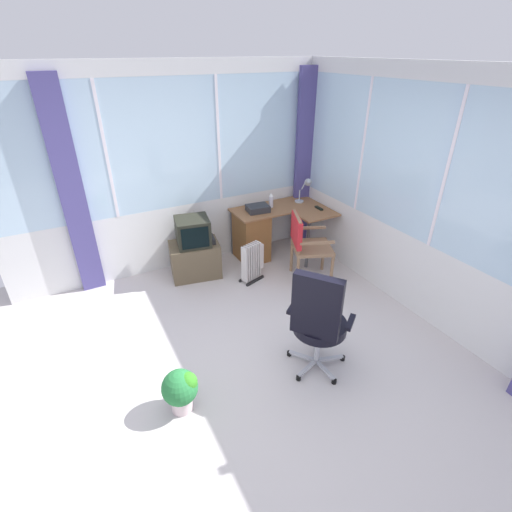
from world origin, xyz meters
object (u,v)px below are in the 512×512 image
Objects in this scene: desk_lamp at (306,187)px; tv_remote at (319,208)px; paper_tray at (258,208)px; office_chair at (318,319)px; potted_plant at (181,389)px; desk at (256,233)px; wooden_armchair at (303,240)px; tv_on_stand at (195,251)px; space_heater at (253,262)px; spray_bottle at (271,200)px.

desk_lamp is 0.38m from tv_remote.
paper_tray is (-0.80, 0.01, -0.19)m from desk_lamp.
office_chair is 2.76× the size of potted_plant.
tv_remote reaches higher than desk.
office_chair reaches higher than paper_tray.
tv_on_stand is at bearing 147.63° from wooden_armchair.
desk_lamp reaches higher than wooden_armchair.
space_heater is at bearing 152.37° from wooden_armchair.
desk_lamp is at bearing 58.25° from office_chair.
tv_remote is at bearing 40.20° from wooden_armchair.
tv_on_stand is (-0.96, -0.07, -0.02)m from desk.
desk is at bearing -169.32° from spray_bottle.
spray_bottle is at bearing 5.50° from tv_on_stand.
tv_on_stand is at bearing -174.50° from spray_bottle.
office_chair is at bearing -7.18° from potted_plant.
spray_bottle is 1.31m from tv_on_stand.
tv_remote is at bearing -21.23° from desk.
spray_bottle is at bearing 10.68° from desk.
space_heater is (0.24, 1.73, -0.35)m from office_chair.
wooden_armchair is at bearing -27.63° from space_heater.
wooden_armchair is 2.27× the size of potted_plant.
spray_bottle is 2.46m from office_chair.
paper_tray is at bearing 104.93° from wooden_armchair.
tv_remote reaches higher than potted_plant.
desk_lamp is 0.68× the size of space_heater.
tv_on_stand is (-1.23, -0.12, -0.45)m from spray_bottle.
potted_plant is (-2.06, -1.27, -0.35)m from wooden_armchair.
spray_bottle reaches higher than tv_on_stand.
spray_bottle is 0.72× the size of paper_tray.
desk_lamp is 1.20× the size of paper_tray.
wooden_armchair is at bearing -91.51° from spray_bottle.
tv_remote is 0.50× the size of paper_tray.
office_chair reaches higher than wooden_armchair.
spray_bottle is 1.00m from space_heater.
spray_bottle reaches higher than space_heater.
wooden_armchair is at bearing -125.20° from desk_lamp.
desk_lamp is 1.67× the size of spray_bottle.
paper_tray is at bearing 56.06° from space_heater.
desk is 1.00m from desk_lamp.
wooden_armchair is at bearing -32.37° from tv_on_stand.
space_heater reaches higher than potted_plant.
tv_remote is 1.85m from tv_on_stand.
space_heater is at bearing -121.61° from desk.
wooden_armchair is 2.45m from potted_plant.
tv_on_stand is at bearing 143.70° from space_heater.
desk is 0.89m from wooden_armchair.
tv_on_stand reaches higher than desk.
potted_plant is (-0.86, -2.03, -0.13)m from tv_on_stand.
spray_bottle reaches higher than paper_tray.
desk_lamp is 0.89× the size of potted_plant.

